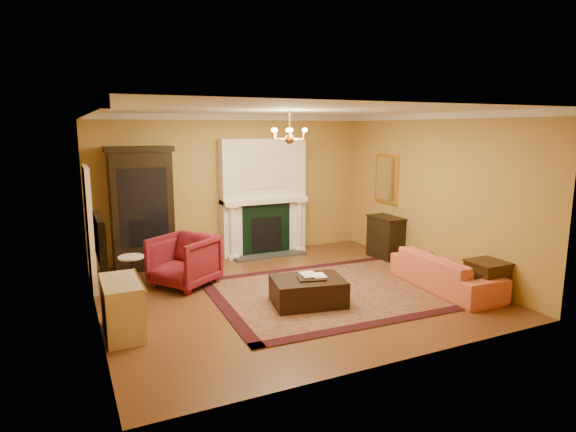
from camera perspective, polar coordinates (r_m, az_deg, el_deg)
floor at (r=8.20m, az=0.18°, el=-9.07°), size 6.00×5.50×0.02m
ceiling at (r=7.73m, az=0.19°, el=12.52°), size 6.00×5.50×0.02m
wall_back at (r=10.36m, az=-6.40°, el=3.57°), size 6.00×0.02×3.00m
wall_front at (r=5.51m, az=12.63°, el=-2.71°), size 6.00×0.02×3.00m
wall_left at (r=7.09m, az=-22.35°, el=-0.33°), size 0.02×5.50×3.00m
wall_right at (r=9.50m, az=16.82°, el=2.56°), size 0.02×5.50×3.00m
fireplace at (r=10.44m, az=-2.92°, el=1.97°), size 1.90×0.70×2.50m
crown_molding at (r=8.60m, az=-2.61°, el=11.84°), size 6.00×5.50×0.12m
doorway at (r=8.85m, az=-22.41°, el=-1.33°), size 0.08×1.05×2.10m
tv_panel at (r=6.54m, az=-21.41°, el=-2.47°), size 0.09×0.95×0.58m
gilt_mirror at (r=10.53m, az=11.59°, el=4.35°), size 0.06×0.76×1.05m
chandelier at (r=7.73m, az=0.19°, el=9.54°), size 0.63×0.55×0.53m
oriental_rug at (r=8.26m, az=5.77°, el=-8.84°), size 4.18×3.20×0.02m
china_cabinet at (r=9.70m, az=-16.92°, el=0.55°), size 1.14×0.52×2.28m
wingback_armchair at (r=8.57m, az=-12.23°, el=-4.95°), size 1.27×1.29×0.98m
pedestal_table at (r=8.13m, az=-18.00°, el=-6.60°), size 0.40×0.40×0.72m
commode at (r=6.89m, az=-19.08°, el=-10.20°), size 0.47×0.99×0.74m
coral_sofa at (r=8.66m, az=18.20°, el=-5.65°), size 0.71×2.11×0.81m
end_table at (r=8.41m, az=22.46°, el=-7.16°), size 0.53×0.53×0.60m
console_table at (r=10.38m, az=11.52°, el=-2.58°), size 0.46×0.78×0.86m
leather_ottoman at (r=7.59m, az=2.39°, el=-8.88°), size 1.23×0.99×0.41m
ottoman_tray at (r=7.50m, az=2.77°, el=-7.37°), size 0.48×0.42×0.03m
book_a at (r=7.48m, az=1.64°, el=-6.02°), size 0.24×0.06×0.32m
book_b at (r=7.48m, az=2.93°, el=-6.20°), size 0.20×0.06×0.28m
topiary_left at (r=10.18m, az=-5.61°, el=3.17°), size 0.15×0.15×0.40m
topiary_right at (r=10.63m, az=0.39°, el=3.54°), size 0.15×0.15×0.41m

